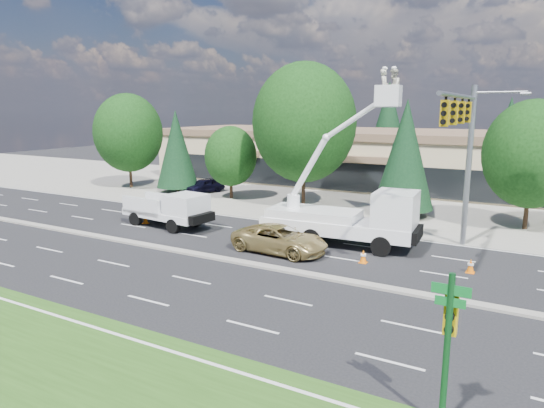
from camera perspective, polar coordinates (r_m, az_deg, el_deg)
The scene contains 25 objects.
ground at distance 25.25m, azimuth -4.94°, elevation -6.72°, with size 140.00×140.00×0.00m, color black.
concrete_apron at distance 42.79m, azimuth 10.21°, elevation 0.58°, with size 140.00×22.00×0.01m, color gray.
road_median at distance 25.23m, azimuth -4.94°, elevation -6.59°, with size 120.00×0.55×0.12m, color gray.
strip_mall at distance 51.86m, azimuth 13.95°, elevation 5.42°, with size 50.40×15.40×5.50m.
tree_front_a at distance 49.84m, azimuth -16.56°, elevation 8.02°, with size 6.64×6.64×9.22m.
tree_front_b at distance 45.83m, azimuth -11.17°, elevation 6.40°, with size 3.87×3.87×7.63m.
tree_front_c at distance 42.25m, azimuth -4.89°, elevation 5.62°, with size 4.53×4.53×6.29m.
tree_front_d at distance 38.59m, azimuth 3.81°, elevation 9.52°, with size 8.17×8.17×11.34m.
tree_front_e at distance 36.02m, azimuth 15.39°, elevation 5.66°, with size 4.28×4.28×8.44m.
tree_front_f at distance 34.97m, azimuth 28.28°, elevation 5.18°, with size 6.03×6.03×8.36m.
tree_back_a at distance 69.51m, azimuth 2.16°, elevation 8.37°, with size 4.11×4.11×8.11m.
tree_back_b at distance 64.31m, azimuth 13.50°, elevation 9.28°, with size 5.63×5.63×11.09m.
tree_back_c at distance 62.02m, azimuth 26.08°, elevation 7.39°, with size 4.59×4.59×9.06m.
signal_mast at distance 27.17m, azimuth 21.82°, elevation 6.83°, with size 2.76×10.16×9.00m.
street_sign_pole at distance 12.71m, azimuth 20.05°, elevation -14.19°, with size 0.90×0.44×4.00m.
utility_pickup at distance 32.65m, azimuth -11.85°, elevation -1.04°, with size 6.34×2.90×2.35m.
bucket_truck at distance 27.71m, azimuth 9.34°, elevation -0.73°, with size 8.90×3.33×9.89m.
traffic_cone_a at distance 34.25m, azimuth -14.67°, elevation -1.67°, with size 0.40×0.40×0.70m.
traffic_cone_b at distance 28.46m, azimuth -2.71°, elevation -3.91°, with size 0.40×0.40×0.70m.
traffic_cone_c at distance 27.07m, azimuth 2.70°, elevation -4.70°, with size 0.40×0.40×0.70m.
traffic_cone_d at distance 25.25m, azimuth 10.69°, elevation -6.07°, with size 0.40×0.40×0.70m.
traffic_cone_e at distance 25.23m, azimuth 22.33°, elevation -6.75°, with size 0.40×0.40×0.70m.
minivan at distance 26.49m, azimuth 0.93°, elevation -4.15°, with size 2.46×5.33×1.48m, color tan.
parked_car_west at distance 45.58m, azimuth -7.99°, elevation 2.17°, with size 1.63×4.05×1.38m, color black.
parked_car_east at distance 42.95m, azimuth 13.57°, elevation 1.41°, with size 1.46×4.17×1.38m, color black.
Camera 1 is at (13.55, -19.85, 7.74)m, focal length 32.00 mm.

